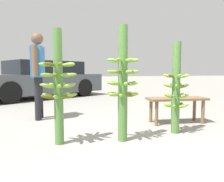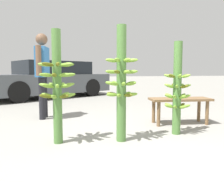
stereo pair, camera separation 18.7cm
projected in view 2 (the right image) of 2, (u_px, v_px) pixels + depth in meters
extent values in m
plane|color=gray|center=(131.00, 148.00, 2.72)|extent=(80.00, 80.00, 0.00)
cylinder|color=#4C7A38|center=(57.00, 87.00, 2.86)|extent=(0.12, 0.12, 1.50)
ellipsoid|color=#75A333|center=(51.00, 65.00, 2.94)|extent=(0.14, 0.19, 0.07)
ellipsoid|color=#75A333|center=(45.00, 65.00, 2.82)|extent=(0.20, 0.08, 0.07)
ellipsoid|color=#545914|center=(48.00, 64.00, 2.71)|extent=(0.17, 0.16, 0.07)
ellipsoid|color=#545914|center=(58.00, 64.00, 2.70)|extent=(0.06, 0.19, 0.07)
ellipsoid|color=#75A333|center=(67.00, 65.00, 2.79)|extent=(0.18, 0.15, 0.07)
ellipsoid|color=#75A333|center=(68.00, 65.00, 2.91)|extent=(0.20, 0.10, 0.07)
ellipsoid|color=#75A333|center=(61.00, 65.00, 2.98)|extent=(0.12, 0.19, 0.07)
ellipsoid|color=#75A333|center=(46.00, 75.00, 2.88)|extent=(0.19, 0.13, 0.06)
ellipsoid|color=#75A333|center=(46.00, 75.00, 2.75)|extent=(0.19, 0.12, 0.06)
ellipsoid|color=#545914|center=(54.00, 75.00, 2.70)|extent=(0.09, 0.20, 0.06)
ellipsoid|color=#75A333|center=(64.00, 75.00, 2.76)|extent=(0.16, 0.18, 0.06)
ellipsoid|color=#75A333|center=(68.00, 75.00, 2.89)|extent=(0.19, 0.05, 0.06)
ellipsoid|color=#75A333|center=(64.00, 75.00, 2.98)|extent=(0.16, 0.18, 0.06)
ellipsoid|color=#75A333|center=(54.00, 75.00, 2.98)|extent=(0.09, 0.20, 0.06)
ellipsoid|color=#75A333|center=(57.00, 86.00, 2.72)|extent=(0.05, 0.19, 0.08)
ellipsoid|color=#75A333|center=(66.00, 86.00, 2.80)|extent=(0.18, 0.16, 0.08)
ellipsoid|color=#75A333|center=(68.00, 85.00, 2.93)|extent=(0.20, 0.09, 0.08)
ellipsoid|color=#75A333|center=(62.00, 85.00, 3.00)|extent=(0.13, 0.19, 0.08)
ellipsoid|color=#75A333|center=(52.00, 85.00, 2.97)|extent=(0.13, 0.19, 0.08)
ellipsoid|color=#75A333|center=(46.00, 85.00, 2.86)|extent=(0.20, 0.09, 0.08)
ellipsoid|color=#75A333|center=(48.00, 86.00, 2.74)|extent=(0.18, 0.16, 0.08)
ellipsoid|color=#75A333|center=(56.00, 94.00, 3.01)|extent=(0.08, 0.20, 0.08)
ellipsoid|color=#75A333|center=(48.00, 95.00, 2.91)|extent=(0.19, 0.14, 0.08)
ellipsoid|color=#545914|center=(46.00, 96.00, 2.79)|extent=(0.20, 0.11, 0.08)
ellipsoid|color=#75A333|center=(54.00, 97.00, 2.73)|extent=(0.11, 0.20, 0.08)
ellipsoid|color=#545914|center=(64.00, 96.00, 2.78)|extent=(0.15, 0.19, 0.08)
ellipsoid|color=#75A333|center=(69.00, 95.00, 2.90)|extent=(0.20, 0.07, 0.08)
ellipsoid|color=#75A333|center=(65.00, 95.00, 3.00)|extent=(0.17, 0.17, 0.08)
cylinder|color=#4C7A38|center=(121.00, 84.00, 2.95)|extent=(0.13, 0.13, 1.57)
ellipsoid|color=#75A333|center=(127.00, 60.00, 2.80)|extent=(0.08, 0.17, 0.06)
ellipsoid|color=#75A333|center=(132.00, 60.00, 2.90)|extent=(0.17, 0.12, 0.06)
ellipsoid|color=#75A333|center=(129.00, 61.00, 3.02)|extent=(0.17, 0.11, 0.06)
ellipsoid|color=#75A333|center=(121.00, 61.00, 3.07)|extent=(0.08, 0.17, 0.06)
ellipsoid|color=#75A333|center=(113.00, 61.00, 3.01)|extent=(0.14, 0.16, 0.06)
ellipsoid|color=#75A333|center=(111.00, 60.00, 2.89)|extent=(0.16, 0.05, 0.06)
ellipsoid|color=#75A333|center=(117.00, 60.00, 2.80)|extent=(0.14, 0.16, 0.06)
ellipsoid|color=#75A333|center=(132.00, 72.00, 2.91)|extent=(0.17, 0.12, 0.06)
ellipsoid|color=#75A333|center=(129.00, 72.00, 3.03)|extent=(0.17, 0.11, 0.06)
ellipsoid|color=#75A333|center=(121.00, 72.00, 3.08)|extent=(0.09, 0.17, 0.06)
ellipsoid|color=#75A333|center=(113.00, 72.00, 3.03)|extent=(0.14, 0.16, 0.06)
ellipsoid|color=#75A333|center=(111.00, 72.00, 2.91)|extent=(0.17, 0.05, 0.06)
ellipsoid|color=#545914|center=(117.00, 72.00, 2.81)|extent=(0.14, 0.16, 0.06)
ellipsoid|color=#75A333|center=(127.00, 72.00, 2.81)|extent=(0.08, 0.17, 0.06)
ellipsoid|color=#75A333|center=(115.00, 83.00, 3.07)|extent=(0.10, 0.17, 0.08)
ellipsoid|color=#75A333|center=(111.00, 83.00, 2.96)|extent=(0.17, 0.10, 0.08)
ellipsoid|color=#75A333|center=(114.00, 84.00, 2.85)|extent=(0.17, 0.13, 0.08)
ellipsoid|color=#75A333|center=(123.00, 84.00, 2.81)|extent=(0.07, 0.17, 0.08)
ellipsoid|color=#75A333|center=(131.00, 84.00, 2.88)|extent=(0.15, 0.15, 0.08)
ellipsoid|color=#75A333|center=(131.00, 83.00, 3.00)|extent=(0.17, 0.06, 0.08)
ellipsoid|color=#75A333|center=(124.00, 83.00, 3.08)|extent=(0.13, 0.17, 0.08)
ellipsoid|color=#545914|center=(128.00, 95.00, 2.85)|extent=(0.11, 0.17, 0.06)
ellipsoid|color=#75A333|center=(132.00, 94.00, 2.96)|extent=(0.17, 0.09, 0.06)
ellipsoid|color=#75A333|center=(127.00, 94.00, 3.07)|extent=(0.16, 0.13, 0.06)
ellipsoid|color=#545914|center=(119.00, 93.00, 3.10)|extent=(0.06, 0.17, 0.06)
ellipsoid|color=#545914|center=(112.00, 94.00, 3.03)|extent=(0.15, 0.15, 0.06)
ellipsoid|color=#75A333|center=(112.00, 95.00, 2.91)|extent=(0.17, 0.07, 0.06)
ellipsoid|color=#75A333|center=(119.00, 95.00, 2.83)|extent=(0.12, 0.17, 0.06)
cylinder|color=#4C7A38|center=(177.00, 88.00, 3.29)|extent=(0.12, 0.12, 1.40)
ellipsoid|color=#75A333|center=(172.00, 76.00, 3.40)|extent=(0.07, 0.16, 0.08)
ellipsoid|color=#75A333|center=(169.00, 76.00, 3.31)|extent=(0.15, 0.12, 0.08)
ellipsoid|color=#545914|center=(172.00, 76.00, 3.20)|extent=(0.16, 0.10, 0.08)
ellipsoid|color=#75A333|center=(180.00, 76.00, 3.15)|extent=(0.09, 0.16, 0.08)
ellipsoid|color=#75A333|center=(186.00, 76.00, 3.19)|extent=(0.12, 0.15, 0.08)
ellipsoid|color=#545914|center=(185.00, 76.00, 3.30)|extent=(0.16, 0.06, 0.08)
ellipsoid|color=#75A333|center=(179.00, 76.00, 3.39)|extent=(0.14, 0.14, 0.08)
ellipsoid|color=#75A333|center=(177.00, 87.00, 3.17)|extent=(0.12, 0.15, 0.08)
ellipsoid|color=#545914|center=(184.00, 86.00, 3.18)|extent=(0.09, 0.16, 0.08)
ellipsoid|color=#75A333|center=(186.00, 86.00, 3.28)|extent=(0.16, 0.10, 0.08)
ellipsoid|color=#75A333|center=(181.00, 86.00, 3.38)|extent=(0.15, 0.12, 0.08)
ellipsoid|color=#545914|center=(174.00, 85.00, 3.42)|extent=(0.07, 0.16, 0.08)
ellipsoid|color=#75A333|center=(169.00, 86.00, 3.36)|extent=(0.14, 0.14, 0.08)
ellipsoid|color=#75A333|center=(170.00, 86.00, 3.25)|extent=(0.16, 0.06, 0.08)
ellipsoid|color=#75A333|center=(175.00, 97.00, 3.19)|extent=(0.14, 0.14, 0.09)
ellipsoid|color=#75A333|center=(183.00, 97.00, 3.19)|extent=(0.06, 0.16, 0.09)
ellipsoid|color=#75A333|center=(186.00, 96.00, 3.27)|extent=(0.15, 0.12, 0.09)
ellipsoid|color=#75A333|center=(182.00, 96.00, 3.37)|extent=(0.16, 0.09, 0.09)
ellipsoid|color=#75A333|center=(175.00, 95.00, 3.43)|extent=(0.09, 0.16, 0.09)
ellipsoid|color=#75A333|center=(169.00, 95.00, 3.39)|extent=(0.12, 0.15, 0.09)
ellipsoid|color=#75A333|center=(169.00, 96.00, 3.29)|extent=(0.16, 0.06, 0.09)
ellipsoid|color=#75A333|center=(183.00, 107.00, 3.20)|extent=(0.07, 0.16, 0.08)
ellipsoid|color=#75A333|center=(186.00, 106.00, 3.29)|extent=(0.16, 0.11, 0.08)
ellipsoid|color=#545914|center=(182.00, 105.00, 3.39)|extent=(0.16, 0.10, 0.08)
ellipsoid|color=#545914|center=(174.00, 105.00, 3.45)|extent=(0.09, 0.16, 0.08)
ellipsoid|color=#75A333|center=(169.00, 105.00, 3.40)|extent=(0.12, 0.15, 0.08)
ellipsoid|color=#75A333|center=(169.00, 106.00, 3.29)|extent=(0.15, 0.05, 0.08)
ellipsoid|color=#75A333|center=(175.00, 107.00, 3.20)|extent=(0.14, 0.14, 0.08)
cylinder|color=black|center=(42.00, 98.00, 4.34)|extent=(0.14, 0.14, 0.85)
cylinder|color=black|center=(44.00, 97.00, 4.54)|extent=(0.14, 0.14, 0.85)
cube|color=#3372B2|center=(42.00, 62.00, 4.38)|extent=(0.28, 0.47, 0.60)
cylinder|color=brown|center=(39.00, 61.00, 4.10)|extent=(0.12, 0.12, 0.57)
cylinder|color=brown|center=(45.00, 62.00, 4.65)|extent=(0.12, 0.12, 0.57)
sphere|color=brown|center=(42.00, 39.00, 4.34)|extent=(0.23, 0.23, 0.23)
cube|color=brown|center=(180.00, 99.00, 3.97)|extent=(1.14, 0.55, 0.04)
cylinder|color=brown|center=(154.00, 111.00, 4.08)|extent=(0.06, 0.06, 0.43)
cylinder|color=brown|center=(199.00, 110.00, 4.18)|extent=(0.06, 0.06, 0.43)
cylinder|color=brown|center=(159.00, 114.00, 3.79)|extent=(0.06, 0.06, 0.43)
cylinder|color=brown|center=(207.00, 113.00, 3.90)|extent=(0.06, 0.06, 0.43)
cube|color=#4C5156|center=(49.00, 83.00, 8.15)|extent=(4.81, 3.65, 0.67)
cube|color=black|center=(53.00, 68.00, 8.22)|extent=(2.95, 2.59, 0.48)
cylinder|color=black|center=(19.00, 92.00, 6.63)|extent=(0.69, 0.49, 0.67)
cylinder|color=black|center=(2.00, 89.00, 7.82)|extent=(0.69, 0.49, 0.67)
cylinder|color=black|center=(92.00, 88.00, 8.50)|extent=(0.69, 0.49, 0.67)
cylinder|color=black|center=(70.00, 86.00, 9.70)|extent=(0.69, 0.49, 0.67)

